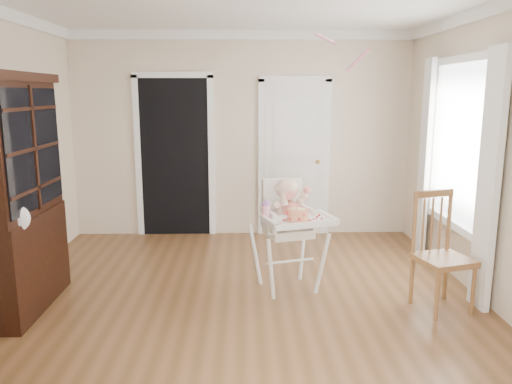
{
  "coord_description": "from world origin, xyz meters",
  "views": [
    {
      "loc": [
        0.03,
        -4.18,
        1.91
      ],
      "look_at": [
        0.14,
        0.38,
        1.0
      ],
      "focal_mm": 35.0,
      "sensor_mm": 36.0,
      "label": 1
    }
  ],
  "objects_px": {
    "high_chair": "(288,222)",
    "china_cabinet": "(12,195)",
    "cake": "(298,215)",
    "sippy_cup": "(266,209)",
    "dining_chair": "(441,255)"
  },
  "relations": [
    {
      "from": "high_chair",
      "to": "china_cabinet",
      "type": "bearing_deg",
      "value": 172.28
    },
    {
      "from": "cake",
      "to": "sippy_cup",
      "type": "distance_m",
      "value": 0.31
    },
    {
      "from": "china_cabinet",
      "to": "dining_chair",
      "type": "relative_size",
      "value": 1.97
    },
    {
      "from": "high_chair",
      "to": "sippy_cup",
      "type": "bearing_deg",
      "value": -159.89
    },
    {
      "from": "cake",
      "to": "sippy_cup",
      "type": "bearing_deg",
      "value": 155.66
    },
    {
      "from": "sippy_cup",
      "to": "china_cabinet",
      "type": "distance_m",
      "value": 2.23
    },
    {
      "from": "cake",
      "to": "dining_chair",
      "type": "bearing_deg",
      "value": -7.85
    },
    {
      "from": "cake",
      "to": "china_cabinet",
      "type": "distance_m",
      "value": 2.51
    },
    {
      "from": "cake",
      "to": "high_chair",
      "type": "bearing_deg",
      "value": 100.95
    },
    {
      "from": "high_chair",
      "to": "china_cabinet",
      "type": "relative_size",
      "value": 0.53
    },
    {
      "from": "sippy_cup",
      "to": "china_cabinet",
      "type": "relative_size",
      "value": 0.09
    },
    {
      "from": "cake",
      "to": "china_cabinet",
      "type": "xyz_separation_m",
      "value": [
        -2.5,
        -0.08,
        0.21
      ]
    },
    {
      "from": "cake",
      "to": "china_cabinet",
      "type": "relative_size",
      "value": 0.12
    },
    {
      "from": "high_chair",
      "to": "dining_chair",
      "type": "bearing_deg",
      "value": -36.1
    },
    {
      "from": "sippy_cup",
      "to": "china_cabinet",
      "type": "xyz_separation_m",
      "value": [
        -2.22,
        -0.21,
        0.19
      ]
    }
  ]
}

